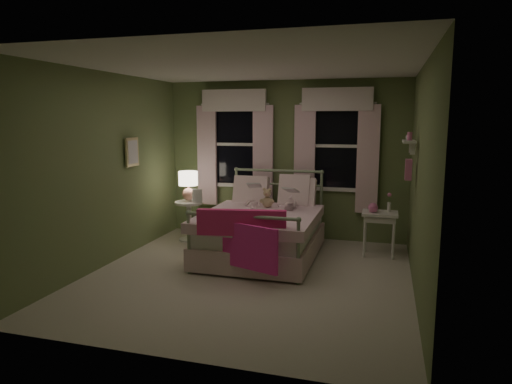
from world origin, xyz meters
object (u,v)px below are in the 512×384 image
(teddy_bear, at_px, (267,199))
(table_lamp, at_px, (188,183))
(bed, at_px, (263,231))
(child_right, at_px, (288,190))
(nightstand_left, at_px, (189,215))
(nightstand_right, at_px, (380,219))
(child_left, at_px, (252,187))

(teddy_bear, distance_m, table_lamp, 1.41)
(teddy_bear, relative_size, table_lamp, 0.63)
(bed, distance_m, child_right, 0.75)
(nightstand_left, bearing_deg, nightstand_right, -0.45)
(bed, bearing_deg, table_lamp, 159.67)
(child_right, distance_m, table_lamp, 1.66)
(bed, height_order, nightstand_right, bed)
(table_lamp, xyz_separation_m, nightstand_right, (3.01, -0.02, -0.40))
(teddy_bear, relative_size, nightstand_right, 0.46)
(bed, xyz_separation_m, nightstand_right, (1.62, 0.49, 0.17))
(table_lamp, distance_m, nightstand_right, 3.04)
(bed, relative_size, teddy_bear, 6.84)
(bed, distance_m, nightstand_left, 1.48)
(teddy_bear, bearing_deg, nightstand_left, 170.15)
(child_left, bearing_deg, table_lamp, -21.90)
(bed, xyz_separation_m, nightstand_left, (-1.39, 0.51, 0.04))
(child_left, height_order, nightstand_right, child_left)
(child_right, height_order, nightstand_right, child_right)
(child_right, relative_size, table_lamp, 1.48)
(bed, height_order, table_lamp, bed)
(child_right, bearing_deg, table_lamp, -14.49)
(child_right, height_order, nightstand_left, child_right)
(teddy_bear, height_order, nightstand_right, teddy_bear)
(nightstand_left, height_order, nightstand_right, same)
(child_left, height_order, nightstand_left, child_left)
(child_left, xyz_separation_m, table_lamp, (-1.10, 0.08, 0.01))
(bed, height_order, nightstand_left, bed)
(nightstand_left, bearing_deg, teddy_bear, -9.85)
(bed, height_order, child_left, child_left)
(nightstand_right, bearing_deg, child_right, -177.54)
(nightstand_left, bearing_deg, child_left, -4.24)
(child_left, relative_size, teddy_bear, 2.50)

